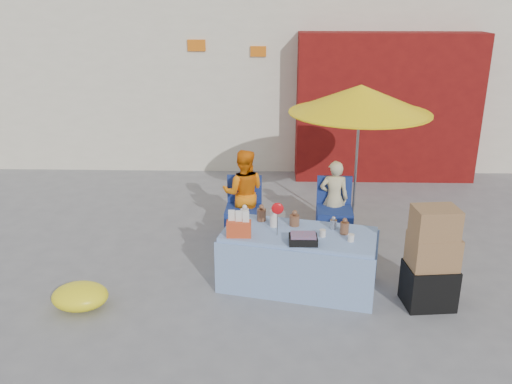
{
  "coord_description": "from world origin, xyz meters",
  "views": [
    {
      "loc": [
        0.13,
        -5.42,
        3.2
      ],
      "look_at": [
        -0.03,
        0.6,
        1.0
      ],
      "focal_mm": 38.0,
      "sensor_mm": 36.0,
      "label": 1
    }
  ],
  "objects_px": {
    "market_table": "(298,258)",
    "vendor_orange": "(244,193)",
    "vendor_beige": "(334,199)",
    "chair_left": "(243,221)",
    "box_stack": "(431,261)",
    "chair_right": "(334,222)",
    "umbrella": "(360,100)"
  },
  "relations": [
    {
      "from": "market_table",
      "to": "vendor_orange",
      "type": "height_order",
      "value": "vendor_orange"
    },
    {
      "from": "market_table",
      "to": "vendor_beige",
      "type": "bearing_deg",
      "value": 81.63
    },
    {
      "from": "vendor_orange",
      "to": "vendor_beige",
      "type": "bearing_deg",
      "value": -177.75
    },
    {
      "from": "vendor_orange",
      "to": "box_stack",
      "type": "height_order",
      "value": "vendor_orange"
    },
    {
      "from": "chair_right",
      "to": "vendor_beige",
      "type": "distance_m",
      "value": 0.32
    },
    {
      "from": "chair_right",
      "to": "umbrella",
      "type": "distance_m",
      "value": 1.69
    },
    {
      "from": "market_table",
      "to": "vendor_orange",
      "type": "bearing_deg",
      "value": 128.56
    },
    {
      "from": "box_stack",
      "to": "vendor_beige",
      "type": "bearing_deg",
      "value": 114.86
    },
    {
      "from": "umbrella",
      "to": "chair_right",
      "type": "bearing_deg",
      "value": -136.49
    },
    {
      "from": "chair_left",
      "to": "vendor_beige",
      "type": "bearing_deg",
      "value": 8.38
    },
    {
      "from": "umbrella",
      "to": "vendor_beige",
      "type": "bearing_deg",
      "value": -153.43
    },
    {
      "from": "chair_left",
      "to": "vendor_beige",
      "type": "xyz_separation_m",
      "value": [
        1.25,
        0.13,
        0.29
      ]
    },
    {
      "from": "chair_right",
      "to": "box_stack",
      "type": "xyz_separation_m",
      "value": [
        0.84,
        -1.69,
        0.27
      ]
    },
    {
      "from": "vendor_orange",
      "to": "umbrella",
      "type": "height_order",
      "value": "umbrella"
    },
    {
      "from": "market_table",
      "to": "chair_left",
      "type": "height_order",
      "value": "market_table"
    },
    {
      "from": "market_table",
      "to": "chair_right",
      "type": "relative_size",
      "value": 2.23
    },
    {
      "from": "vendor_beige",
      "to": "umbrella",
      "type": "height_order",
      "value": "umbrella"
    },
    {
      "from": "box_stack",
      "to": "chair_right",
      "type": "bearing_deg",
      "value": 116.55
    },
    {
      "from": "umbrella",
      "to": "vendor_orange",
      "type": "bearing_deg",
      "value": -174.47
    },
    {
      "from": "chair_right",
      "to": "vendor_orange",
      "type": "distance_m",
      "value": 1.31
    },
    {
      "from": "market_table",
      "to": "chair_left",
      "type": "xyz_separation_m",
      "value": [
        -0.69,
        1.3,
        -0.09
      ]
    },
    {
      "from": "chair_left",
      "to": "market_table",
      "type": "bearing_deg",
      "value": -59.81
    },
    {
      "from": "chair_right",
      "to": "vendor_orange",
      "type": "height_order",
      "value": "vendor_orange"
    },
    {
      "from": "chair_left",
      "to": "vendor_orange",
      "type": "relative_size",
      "value": 0.69
    },
    {
      "from": "vendor_orange",
      "to": "vendor_beige",
      "type": "relative_size",
      "value": 1.13
    },
    {
      "from": "chair_left",
      "to": "chair_right",
      "type": "xyz_separation_m",
      "value": [
        1.25,
        0.0,
        0.0
      ]
    },
    {
      "from": "market_table",
      "to": "vendor_orange",
      "type": "relative_size",
      "value": 1.54
    },
    {
      "from": "chair_right",
      "to": "chair_left",
      "type": "bearing_deg",
      "value": -177.75
    },
    {
      "from": "market_table",
      "to": "vendor_beige",
      "type": "height_order",
      "value": "vendor_beige"
    },
    {
      "from": "market_table",
      "to": "box_stack",
      "type": "bearing_deg",
      "value": -2.41
    },
    {
      "from": "market_table",
      "to": "umbrella",
      "type": "height_order",
      "value": "umbrella"
    },
    {
      "from": "market_table",
      "to": "vendor_beige",
      "type": "relative_size",
      "value": 1.74
    }
  ]
}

